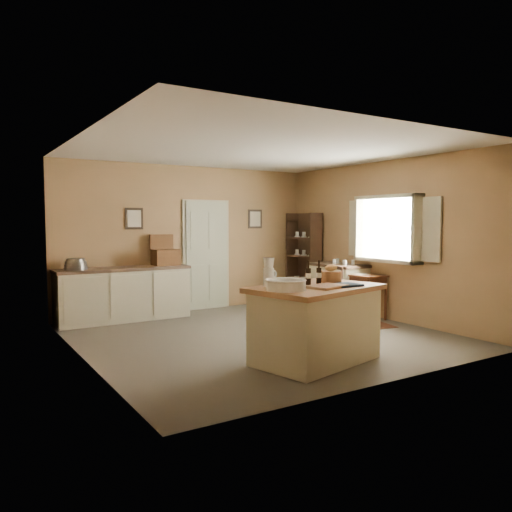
{
  "coord_description": "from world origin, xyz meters",
  "views": [
    {
      "loc": [
        -3.89,
        -6.08,
        1.68
      ],
      "look_at": [
        0.1,
        0.29,
        1.15
      ],
      "focal_mm": 35.0,
      "sensor_mm": 36.0,
      "label": 1
    }
  ],
  "objects_px": {
    "sideboard": "(124,292)",
    "shelving_unit": "(305,258)",
    "desk_chair": "(326,295)",
    "writing_desk": "(362,280)",
    "work_island": "(315,322)",
    "right_cabinet": "(338,288)"
  },
  "relations": [
    {
      "from": "work_island",
      "to": "right_cabinet",
      "type": "xyz_separation_m",
      "value": [
        2.38,
        2.28,
        -0.02
      ]
    },
    {
      "from": "sideboard",
      "to": "right_cabinet",
      "type": "bearing_deg",
      "value": -21.62
    },
    {
      "from": "right_cabinet",
      "to": "shelving_unit",
      "type": "bearing_deg",
      "value": 82.82
    },
    {
      "from": "right_cabinet",
      "to": "sideboard",
      "type": "bearing_deg",
      "value": 158.38
    },
    {
      "from": "writing_desk",
      "to": "shelving_unit",
      "type": "distance_m",
      "value": 1.81
    },
    {
      "from": "work_island",
      "to": "writing_desk",
      "type": "xyz_separation_m",
      "value": [
        2.38,
        1.68,
        0.18
      ]
    },
    {
      "from": "writing_desk",
      "to": "desk_chair",
      "type": "height_order",
      "value": "desk_chair"
    },
    {
      "from": "shelving_unit",
      "to": "desk_chair",
      "type": "bearing_deg",
      "value": -117.41
    },
    {
      "from": "right_cabinet",
      "to": "shelving_unit",
      "type": "xyz_separation_m",
      "value": [
        0.15,
        1.18,
        0.46
      ]
    },
    {
      "from": "work_island",
      "to": "sideboard",
      "type": "height_order",
      "value": "work_island"
    },
    {
      "from": "sideboard",
      "to": "shelving_unit",
      "type": "bearing_deg",
      "value": -3.4
    },
    {
      "from": "desk_chair",
      "to": "right_cabinet",
      "type": "height_order",
      "value": "right_cabinet"
    },
    {
      "from": "writing_desk",
      "to": "right_cabinet",
      "type": "bearing_deg",
      "value": 90.02
    },
    {
      "from": "work_island",
      "to": "shelving_unit",
      "type": "height_order",
      "value": "shelving_unit"
    },
    {
      "from": "right_cabinet",
      "to": "shelving_unit",
      "type": "relative_size",
      "value": 0.59
    },
    {
      "from": "shelving_unit",
      "to": "work_island",
      "type": "bearing_deg",
      "value": -126.12
    },
    {
      "from": "desk_chair",
      "to": "writing_desk",
      "type": "bearing_deg",
      "value": 15.05
    },
    {
      "from": "right_cabinet",
      "to": "writing_desk",
      "type": "bearing_deg",
      "value": -89.98
    },
    {
      "from": "work_island",
      "to": "writing_desk",
      "type": "bearing_deg",
      "value": 22.12
    },
    {
      "from": "shelving_unit",
      "to": "right_cabinet",
      "type": "bearing_deg",
      "value": -97.18
    },
    {
      "from": "work_island",
      "to": "shelving_unit",
      "type": "xyz_separation_m",
      "value": [
        2.53,
        3.46,
        0.44
      ]
    },
    {
      "from": "right_cabinet",
      "to": "work_island",
      "type": "bearing_deg",
      "value": -136.22
    }
  ]
}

